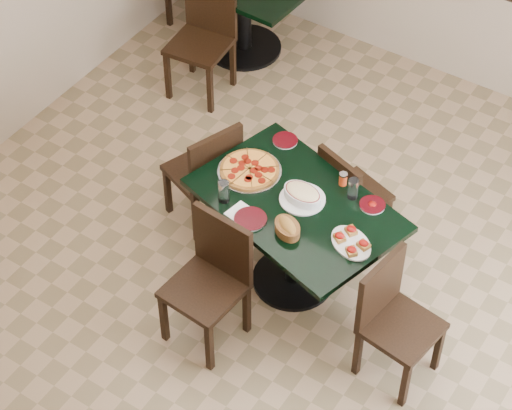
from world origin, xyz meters
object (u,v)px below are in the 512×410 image
Objects in this scene: chair_right at (392,314)px; bread_basket at (287,227)px; bruschetta_platter at (351,241)px; chair_far at (348,194)px; chair_near at (213,274)px; lasagna_casserole at (303,195)px; chair_left at (208,171)px; back_chair_near at (205,31)px; main_table at (296,223)px; pepperoni_pizza at (249,170)px.

chair_right is 0.81m from bread_basket.
chair_far is at bearing 148.35° from bruschetta_platter.
bruschetta_platter is at bearing 40.08° from chair_near.
chair_left is at bearing 179.29° from lasagna_casserole.
chair_right is 0.92m from lasagna_casserole.
back_chair_near reaches higher than chair_right.
chair_right is at bearing 22.57° from chair_near.
lasagna_casserole is (-0.09, -0.46, 0.34)m from chair_far.
chair_near reaches higher than chair_left.
chair_far is 1.99m from back_chair_near.
chair_near is (-0.33, -1.11, 0.06)m from chair_far.
main_table is at bearing 80.93° from chair_right.
back_chair_near is 3.90× the size of bread_basket.
chair_left is at bearing 40.00° from chair_far.
bread_basket reaches higher than chair_far.
bread_basket is at bearing 54.16° from chair_near.
pepperoni_pizza is (-0.50, -0.43, 0.31)m from chair_far.
back_chair_near is 2.62m from bruschetta_platter.
pepperoni_pizza is 0.87m from bruschetta_platter.
back_chair_near is at bearing 168.10° from bread_basket.
bruschetta_platter reaches higher than pepperoni_pizza.
chair_right reaches higher than bruschetta_platter.
back_chair_near is at bearing 148.26° from lasagna_casserole.
chair_left is (-0.78, 0.14, -0.07)m from main_table.
bruschetta_platter is at bearing 1.01° from main_table.
chair_right is at bearing -1.79° from main_table.
chair_left is 0.86m from lasagna_casserole.
bruschetta_platter is at bearing -12.40° from pepperoni_pizza.
chair_near reaches higher than pepperoni_pizza.
chair_near is 0.93m from chair_left.
chair_right reaches higher than main_table.
lasagna_casserole is at bearing 73.86° from chair_near.
main_table is 0.87m from chair_right.
chair_near is 0.97× the size of back_chair_near.
main_table is at bearing -106.80° from lasagna_casserole.
chair_near is 0.74m from lasagna_casserole.
chair_far is at bearing 119.11° from bread_basket.
chair_left is at bearing -175.03° from main_table.
lasagna_casserole reaches higher than pepperoni_pizza.
chair_near is at bearing 91.24° from chair_far.
chair_right is 3.00m from back_chair_near.
main_table is 1.54× the size of back_chair_near.
chair_right reaches higher than lasagna_casserole.
back_chair_near is at bearing 130.88° from chair_near.
chair_right is at bearing 96.19° from chair_left.
lasagna_casserole is at bearing 82.03° from main_table.
bread_basket is (0.31, 0.36, 0.27)m from chair_near.
pepperoni_pizza is (0.39, -0.07, 0.27)m from chair_left.
chair_left is 0.94× the size of back_chair_near.
back_chair_near is (-1.79, 0.88, 0.08)m from chair_far.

